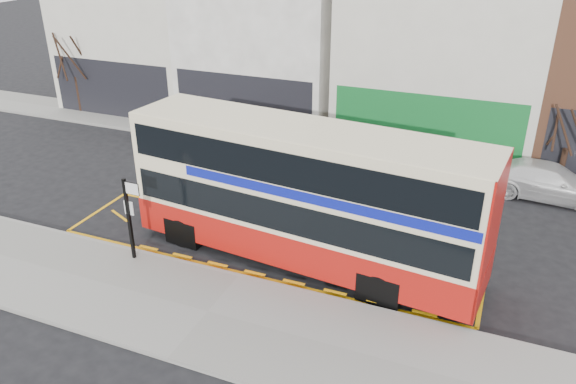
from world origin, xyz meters
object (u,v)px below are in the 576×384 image
at_px(bus_stop_post, 130,211).
at_px(street_tree_left, 71,44).
at_px(double_decker_bus, 305,194).
at_px(car_silver, 165,132).
at_px(car_white, 549,181).
at_px(car_grey, 280,143).
at_px(street_tree_right, 573,116).

bearing_deg(bus_stop_post, street_tree_left, 137.40).
height_order(double_decker_bus, car_silver, double_decker_bus).
bearing_deg(double_decker_bus, street_tree_left, 156.65).
bearing_deg(car_white, street_tree_left, 88.70).
distance_m(car_white, street_tree_left, 24.91).
bearing_deg(street_tree_left, car_white, -4.03).
bearing_deg(car_grey, double_decker_bus, -167.09).
bearing_deg(car_grey, street_tree_left, 65.94).
height_order(bus_stop_post, car_white, bus_stop_post).
relative_size(car_grey, car_white, 0.95).
bearing_deg(car_white, car_grey, 94.03).
distance_m(car_grey, street_tree_left, 13.74).
xyz_separation_m(double_decker_bus, bus_stop_post, (-4.98, -2.18, -0.53)).
height_order(bus_stop_post, car_silver, bus_stop_post).
bearing_deg(car_silver, double_decker_bus, -109.96).
bearing_deg(car_grey, car_white, -104.18).
xyz_separation_m(double_decker_bus, car_grey, (-4.14, 7.66, -1.61)).
distance_m(double_decker_bus, car_silver, 12.49).
bearing_deg(car_silver, car_white, -71.98).
relative_size(double_decker_bus, bus_stop_post, 4.12).
relative_size(car_grey, street_tree_left, 0.80).
bearing_deg(street_tree_right, street_tree_left, 179.19).
distance_m(car_grey, street_tree_right, 12.22).
distance_m(double_decker_bus, car_white, 10.88).
distance_m(car_silver, street_tree_right, 18.09).
relative_size(bus_stop_post, car_white, 0.58).
distance_m(bus_stop_post, car_white, 15.92).
xyz_separation_m(bus_stop_post, car_silver, (-5.08, 9.39, -1.20)).
distance_m(double_decker_bus, car_grey, 8.85).
bearing_deg(street_tree_right, bus_stop_post, -137.93).
bearing_deg(double_decker_bus, street_tree_right, 55.93).
relative_size(bus_stop_post, car_grey, 0.61).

